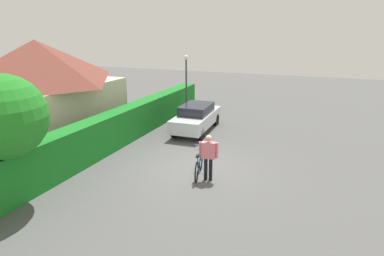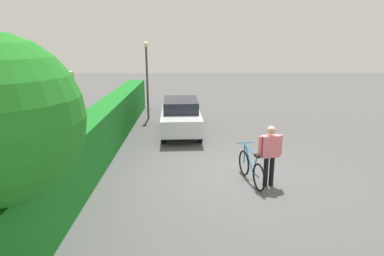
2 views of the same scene
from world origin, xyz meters
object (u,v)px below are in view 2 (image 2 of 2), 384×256
Objects in this scene: bicycle at (251,169)px; person_rider at (270,151)px; street_lamp at (147,69)px; parked_car_near at (181,115)px.

person_rider reaches higher than bicycle.
street_lamp is at bearing 27.91° from person_rider.
street_lamp reaches higher than bicycle.
person_rider is at bearing -117.16° from bicycle.
bicycle is at bearing 62.84° from person_rider.
person_rider reaches higher than parked_car_near.
parked_car_near is 2.35× the size of bicycle.
parked_car_near is 5.92m from person_rider.
bicycle is at bearing -157.87° from parked_car_near.
parked_car_near reaches higher than bicycle.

